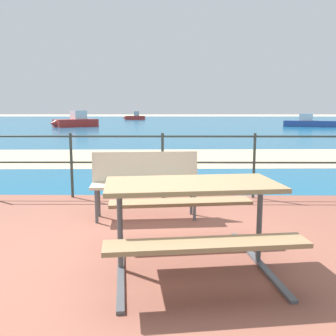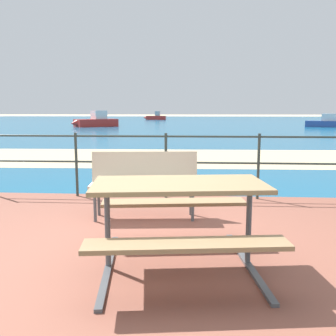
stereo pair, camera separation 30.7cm
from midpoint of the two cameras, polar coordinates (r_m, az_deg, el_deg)
name	(u,v)px [view 2 (the right image)]	position (r m, az deg, el deg)	size (l,w,h in m)	color
ground_plane	(148,259)	(3.87, -0.79, -13.62)	(240.00, 240.00, 0.00)	beige
patio_paving	(147,256)	(3.86, -0.79, -13.21)	(6.40, 5.20, 0.06)	brown
sea_water	(191,123)	(43.59, 3.64, 6.82)	(90.00, 90.00, 0.01)	#145B84
beach_strip	(180,157)	(11.78, 2.51, 1.60)	(54.00, 4.67, 0.01)	tan
picnic_table	(179,204)	(3.37, 4.30, -5.46)	(1.70, 1.71, 0.78)	#8C704C
park_bench	(144,178)	(4.98, -1.82, -1.50)	(1.44, 0.54, 0.87)	#BCAD93
railing_fence	(166,157)	(6.06, 1.12, 1.69)	(5.94, 0.04, 1.05)	#2D3833
boat_near	(156,117)	(57.72, -1.75, 7.71)	(3.48, 1.10, 1.27)	red
boat_mid	(333,123)	(35.60, 23.90, 6.25)	(4.82, 2.73, 1.16)	#2D478C
boat_far	(96,121)	(34.27, -10.61, 6.97)	(3.89, 3.48, 1.42)	red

